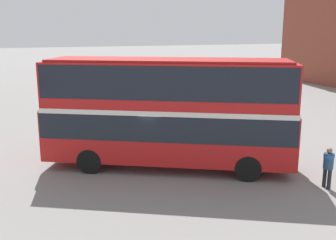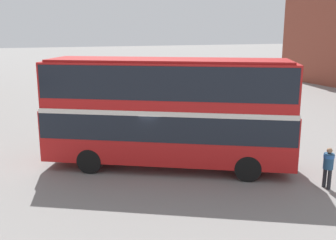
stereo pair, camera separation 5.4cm
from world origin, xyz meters
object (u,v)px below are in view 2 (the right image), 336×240
(parked_car_kerb_near, at_px, (121,107))
(pedestrian_foreground, at_px, (328,164))
(double_decker_bus, at_px, (168,107))
(parked_car_kerb_far, at_px, (216,91))

(parked_car_kerb_near, bearing_deg, pedestrian_foreground, 99.19)
(double_decker_bus, xyz_separation_m, pedestrian_foreground, (4.67, -4.24, -1.68))
(parked_car_kerb_near, relative_size, parked_car_kerb_far, 0.98)
(parked_car_kerb_far, bearing_deg, parked_car_kerb_near, -162.83)
(pedestrian_foreground, xyz_separation_m, parked_car_kerb_far, (4.70, 17.59, -0.13))
(pedestrian_foreground, height_order, parked_car_kerb_near, parked_car_kerb_near)
(double_decker_bus, height_order, pedestrian_foreground, double_decker_bus)
(double_decker_bus, bearing_deg, parked_car_kerb_near, 116.16)
(parked_car_kerb_far, bearing_deg, double_decker_bus, -129.34)
(parked_car_kerb_near, bearing_deg, parked_car_kerb_far, -165.84)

